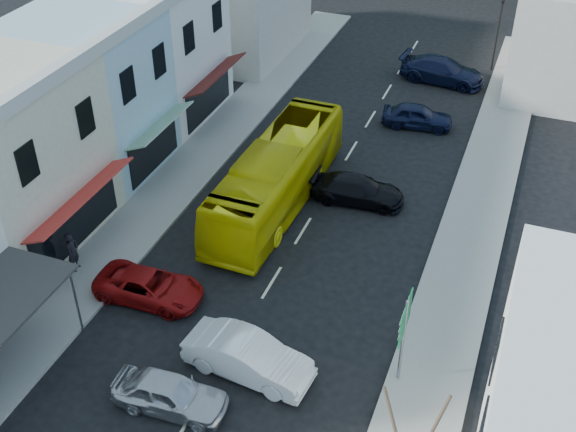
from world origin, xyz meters
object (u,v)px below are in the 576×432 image
object	(u,v)px
car_white	(248,359)
traffic_signal	(498,33)
car_silver	(170,394)
direction_sign	(402,342)
pedestrian_left	(73,253)
bus	(277,177)
car_red	(149,285)

from	to	relation	value
car_white	traffic_signal	bearing A→B (deg)	-3.07
car_silver	traffic_signal	xyz separation A→B (m)	(6.62, 33.38, 1.88)
direction_sign	traffic_signal	distance (m)	29.33
car_silver	pedestrian_left	distance (m)	9.11
car_white	pedestrian_left	xyz separation A→B (m)	(-9.40, 2.72, 0.30)
bus	car_silver	size ratio (longest dim) A/B	2.64
pedestrian_left	traffic_signal	bearing A→B (deg)	-33.92
car_white	traffic_signal	world-z (taller)	traffic_signal
direction_sign	car_white	bearing A→B (deg)	-163.83
bus	pedestrian_left	xyz separation A→B (m)	(-6.33, -8.01, -0.55)
direction_sign	car_silver	bearing A→B (deg)	-151.15
car_silver	traffic_signal	distance (m)	34.08
traffic_signal	pedestrian_left	bearing A→B (deg)	82.24
bus	car_silver	xyz separation A→B (m)	(1.15, -13.20, -0.85)
car_white	direction_sign	size ratio (longest dim) A/B	1.12
car_silver	car_red	xyz separation A→B (m)	(-3.57, 4.80, 0.00)
car_silver	pedestrian_left	size ratio (longest dim) A/B	2.59
bus	car_white	bearing A→B (deg)	-73.01
car_silver	car_red	size ratio (longest dim) A/B	0.96
car_red	pedestrian_left	distance (m)	3.94
car_white	bus	bearing A→B (deg)	21.54
car_silver	direction_sign	xyz separation A→B (m)	(7.22, 4.06, 1.26)
car_silver	car_red	world-z (taller)	same
bus	direction_sign	world-z (taller)	direction_sign
car_red	traffic_signal	distance (m)	30.40
car_white	car_red	distance (m)	5.96
bus	direction_sign	bearing A→B (deg)	-46.48
car_silver	car_white	world-z (taller)	same
bus	car_red	size ratio (longest dim) A/B	2.52
car_red	pedestrian_left	bearing A→B (deg)	82.42
pedestrian_left	car_red	bearing A→B (deg)	-103.07
direction_sign	car_red	bearing A→B (deg)	175.58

